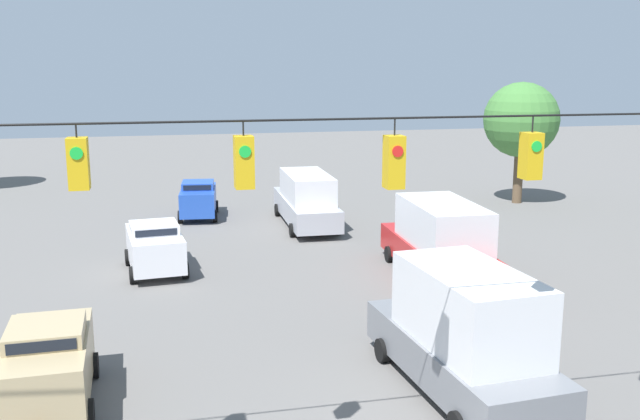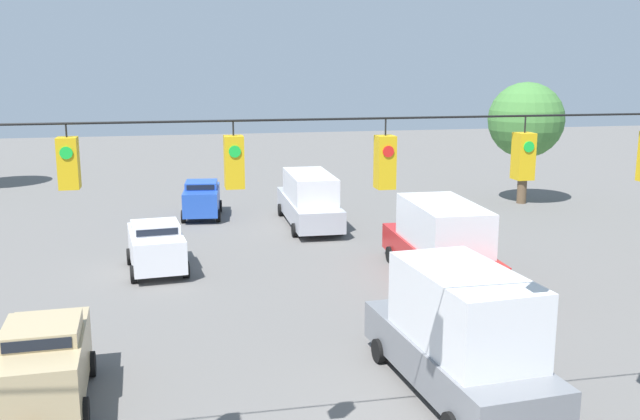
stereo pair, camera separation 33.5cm
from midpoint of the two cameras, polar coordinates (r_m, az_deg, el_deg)
overhead_signal_span at (r=12.94m, az=6.14°, el=-1.44°), size 23.95×0.38×7.32m
sedan_tan_parked_shoulder at (r=17.99m, az=-20.67°, el=-11.31°), size 2.16×4.09×1.98m
box_truck_grey_crossing_near at (r=17.49m, az=11.65°, el=-9.67°), size 2.87×6.66×3.13m
sedan_white_withflow_far at (r=27.84m, az=-12.64°, el=-2.82°), size 2.41×4.09×1.90m
box_truck_silver_oncoming_deep at (r=34.72m, az=-0.60°, el=0.86°), size 2.47×7.25×2.61m
sedan_blue_withflow_deep at (r=37.14m, az=-9.18°, el=0.91°), size 2.25×3.98×1.88m
box_truck_red_oncoming_far at (r=26.49m, az=10.00°, el=-2.48°), size 2.79×7.22×2.88m
traffic_cone_second at (r=18.98m, az=-20.38°, el=-12.38°), size 0.43×0.43×0.65m
traffic_cone_third at (r=21.79m, az=-19.02°, el=-9.12°), size 0.43×0.43×0.65m
tree_horizon_left at (r=41.56m, az=16.37°, el=6.87°), size 4.18×4.18×6.81m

